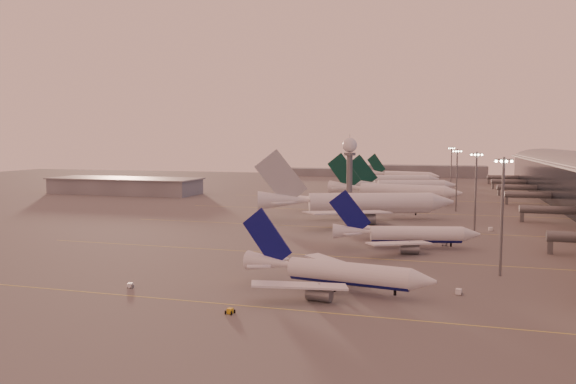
# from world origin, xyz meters

# --- Properties ---
(ground) EXTENTS (700.00, 700.00, 0.00)m
(ground) POSITION_xyz_m (0.00, 0.00, 0.00)
(ground) COLOR #555252
(ground) RESTS_ON ground
(taxiway_markings) EXTENTS (180.00, 185.25, 0.02)m
(taxiway_markings) POSITION_xyz_m (30.00, 56.00, 0.01)
(taxiway_markings) COLOR #E1D54F
(taxiway_markings) RESTS_ON ground
(hangar) EXTENTS (82.00, 27.00, 8.50)m
(hangar) POSITION_xyz_m (-120.00, 140.00, 4.32)
(hangar) COLOR slate
(hangar) RESTS_ON ground
(radar_tower) EXTENTS (6.40, 6.40, 31.10)m
(radar_tower) POSITION_xyz_m (5.00, 120.00, 20.95)
(radar_tower) COLOR slate
(radar_tower) RESTS_ON ground
(mast_a) EXTENTS (3.60, 0.56, 25.00)m
(mast_a) POSITION_xyz_m (58.00, 0.00, 13.74)
(mast_a) COLOR slate
(mast_a) RESTS_ON ground
(mast_b) EXTENTS (3.60, 0.56, 25.00)m
(mast_b) POSITION_xyz_m (55.00, 55.00, 13.74)
(mast_b) COLOR slate
(mast_b) RESTS_ON ground
(mast_c) EXTENTS (3.60, 0.56, 25.00)m
(mast_c) POSITION_xyz_m (50.00, 110.00, 13.74)
(mast_c) COLOR slate
(mast_c) RESTS_ON ground
(mast_d) EXTENTS (3.60, 0.56, 25.00)m
(mast_d) POSITION_xyz_m (48.00, 200.00, 13.74)
(mast_d) COLOR slate
(mast_d) RESTS_ON ground
(distant_horizon) EXTENTS (165.00, 37.50, 9.00)m
(distant_horizon) POSITION_xyz_m (2.62, 325.14, 3.89)
(distant_horizon) COLOR slate
(distant_horizon) RESTS_ON ground
(narrowbody_near) EXTENTS (38.45, 30.48, 15.09)m
(narrowbody_near) POSITION_xyz_m (27.01, -21.43, 3.05)
(narrowbody_near) COLOR white
(narrowbody_near) RESTS_ON ground
(narrowbody_mid) EXTENTS (39.08, 30.85, 15.48)m
(narrowbody_mid) POSITION_xyz_m (36.58, 25.46, 3.13)
(narrowbody_mid) COLOR white
(narrowbody_mid) RESTS_ON ground
(widebody_white) EXTENTS (69.39, 54.68, 25.40)m
(widebody_white) POSITION_xyz_m (15.69, 75.78, 4.41)
(widebody_white) COLOR white
(widebody_white) RESTS_ON ground
(greentail_a) EXTENTS (62.19, 49.87, 22.69)m
(greentail_a) POSITION_xyz_m (22.73, 134.28, 4.01)
(greentail_a) COLOR white
(greentail_a) RESTS_ON ground
(greentail_b) EXTENTS (55.27, 44.01, 20.61)m
(greentail_b) POSITION_xyz_m (24.44, 174.56, 3.64)
(greentail_b) COLOR white
(greentail_b) RESTS_ON ground
(greentail_c) EXTENTS (53.28, 42.38, 19.97)m
(greentail_c) POSITION_xyz_m (15.54, 222.60, 3.53)
(greentail_c) COLOR white
(greentail_c) RESTS_ON ground
(greentail_d) EXTENTS (51.19, 40.65, 19.34)m
(greentail_d) POSITION_xyz_m (16.15, 269.26, 3.42)
(greentail_d) COLOR white
(greentail_d) RESTS_ON ground
(gsv_truck_a) EXTENTS (5.07, 2.28, 1.98)m
(gsv_truck_a) POSITION_xyz_m (-11.03, -30.15, 1.01)
(gsv_truck_a) COLOR white
(gsv_truck_a) RESTS_ON ground
(gsv_tug_near) EXTENTS (2.20, 3.23, 0.86)m
(gsv_tug_near) POSITION_xyz_m (13.26, -39.99, 0.44)
(gsv_tug_near) COLOR gold
(gsv_tug_near) RESTS_ON ground
(gsv_catering_a) EXTENTS (5.46, 3.20, 4.20)m
(gsv_catering_a) POSITION_xyz_m (49.67, -17.50, 2.10)
(gsv_catering_a) COLOR white
(gsv_catering_a) RESTS_ON ground
(gsv_tug_mid) EXTENTS (4.15, 3.89, 1.02)m
(gsv_tug_mid) POSITION_xyz_m (4.74, 8.38, 0.53)
(gsv_tug_mid) COLOR gold
(gsv_tug_mid) RESTS_ON ground
(gsv_truck_b) EXTENTS (6.48, 3.04, 2.52)m
(gsv_truck_b) POSITION_xyz_m (46.88, 32.11, 1.28)
(gsv_truck_b) COLOR white
(gsv_truck_b) RESTS_ON ground
(gsv_truck_c) EXTENTS (4.55, 5.40, 2.13)m
(gsv_truck_c) POSITION_xyz_m (-12.22, 56.86, 1.08)
(gsv_truck_c) COLOR white
(gsv_truck_c) RESTS_ON ground
(gsv_catering_b) EXTENTS (5.86, 3.53, 4.48)m
(gsv_catering_b) POSITION_xyz_m (60.33, 61.97, 2.24)
(gsv_catering_b) COLOR white
(gsv_catering_b) RESTS_ON ground
(gsv_tug_far) EXTENTS (4.05, 4.30, 1.06)m
(gsv_tug_far) POSITION_xyz_m (3.75, 109.37, 0.55)
(gsv_tug_far) COLOR white
(gsv_tug_far) RESTS_ON ground
(gsv_truck_d) EXTENTS (2.44, 6.12, 2.45)m
(gsv_truck_d) POSITION_xyz_m (-19.99, 132.09, 1.25)
(gsv_truck_d) COLOR white
(gsv_truck_d) RESTS_ON ground
(gsv_tug_hangar) EXTENTS (3.62, 2.34, 0.99)m
(gsv_tug_hangar) POSITION_xyz_m (35.17, 161.41, 0.51)
(gsv_tug_hangar) COLOR white
(gsv_tug_hangar) RESTS_ON ground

